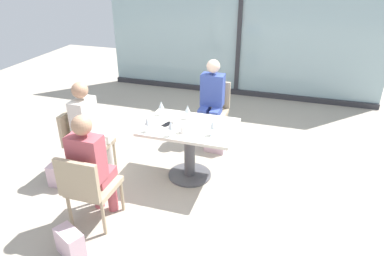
{
  "coord_description": "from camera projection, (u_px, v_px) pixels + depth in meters",
  "views": [
    {
      "loc": [
        1.17,
        -3.65,
        2.6
      ],
      "look_at": [
        0.0,
        0.1,
        0.65
      ],
      "focal_mm": 32.57,
      "sensor_mm": 36.0,
      "label": 1
    }
  ],
  "objects": [
    {
      "name": "ground_plane",
      "position": [
        190.0,
        175.0,
        4.59
      ],
      "size": [
        12.0,
        12.0,
        0.0
      ],
      "primitive_type": "plane",
      "color": "#A89E8E"
    },
    {
      "name": "window_wall_backdrop",
      "position": [
        239.0,
        35.0,
        6.79
      ],
      "size": [
        5.47,
        0.1,
        2.7
      ],
      "color": "#9AB7BC",
      "rests_on": "ground_plane"
    },
    {
      "name": "dining_table_main",
      "position": [
        190.0,
        141.0,
        4.36
      ],
      "size": [
        1.13,
        0.8,
        0.73
      ],
      "color": "silver",
      "rests_on": "ground_plane"
    },
    {
      "name": "chair_near_window",
      "position": [
        213.0,
        107.0,
        5.38
      ],
      "size": [
        0.46,
        0.51,
        0.87
      ],
      "color": "tan",
      "rests_on": "ground_plane"
    },
    {
      "name": "chair_side_end",
      "position": [
        84.0,
        139.0,
        4.46
      ],
      "size": [
        0.5,
        0.46,
        0.87
      ],
      "color": "tan",
      "rests_on": "ground_plane"
    },
    {
      "name": "chair_front_left",
      "position": [
        88.0,
        186.0,
        3.55
      ],
      "size": [
        0.46,
        0.5,
        0.87
      ],
      "color": "tan",
      "rests_on": "ground_plane"
    },
    {
      "name": "person_near_window",
      "position": [
        211.0,
        97.0,
        5.2
      ],
      "size": [
        0.34,
        0.39,
        1.26
      ],
      "color": "#384C9E",
      "rests_on": "ground_plane"
    },
    {
      "name": "person_side_end",
      "position": [
        89.0,
        125.0,
        4.34
      ],
      "size": [
        0.39,
        0.34,
        1.26
      ],
      "color": "silver",
      "rests_on": "ground_plane"
    },
    {
      "name": "person_front_left",
      "position": [
        91.0,
        163.0,
        3.55
      ],
      "size": [
        0.34,
        0.39,
        1.26
      ],
      "color": "#B24C56",
      "rests_on": "ground_plane"
    },
    {
      "name": "wine_glass_0",
      "position": [
        212.0,
        125.0,
        3.98
      ],
      "size": [
        0.07,
        0.07,
        0.18
      ],
      "color": "silver",
      "rests_on": "dining_table_main"
    },
    {
      "name": "wine_glass_1",
      "position": [
        147.0,
        121.0,
        4.07
      ],
      "size": [
        0.07,
        0.07,
        0.18
      ],
      "color": "silver",
      "rests_on": "dining_table_main"
    },
    {
      "name": "wine_glass_2",
      "position": [
        188.0,
        109.0,
        4.39
      ],
      "size": [
        0.07,
        0.07,
        0.18
      ],
      "color": "silver",
      "rests_on": "dining_table_main"
    },
    {
      "name": "wine_glass_3",
      "position": [
        171.0,
        125.0,
        3.97
      ],
      "size": [
        0.07,
        0.07,
        0.18
      ],
      "color": "silver",
      "rests_on": "dining_table_main"
    },
    {
      "name": "wine_glass_4",
      "position": [
        161.0,
        105.0,
        4.51
      ],
      "size": [
        0.07,
        0.07,
        0.18
      ],
      "color": "silver",
      "rests_on": "dining_table_main"
    },
    {
      "name": "coffee_cup",
      "position": [
        183.0,
        129.0,
        4.09
      ],
      "size": [
        0.08,
        0.08,
        0.09
      ],
      "primitive_type": "cylinder",
      "color": "white",
      "rests_on": "dining_table_main"
    },
    {
      "name": "cell_phone_on_table",
      "position": [
        167.0,
        124.0,
        4.3
      ],
      "size": [
        0.12,
        0.16,
        0.01
      ],
      "primitive_type": "cube",
      "rotation": [
        0.0,
        0.0,
        -0.37
      ],
      "color": "black",
      "rests_on": "dining_table_main"
    },
    {
      "name": "handbag_0",
      "position": [
        215.0,
        143.0,
        5.11
      ],
      "size": [
        0.31,
        0.19,
        0.28
      ],
      "primitive_type": "cube",
      "rotation": [
        0.0,
        0.0,
        -0.09
      ],
      "color": "beige",
      "rests_on": "ground_plane"
    },
    {
      "name": "handbag_1",
      "position": [
        61.0,
        176.0,
        4.33
      ],
      "size": [
        0.31,
        0.17,
        0.28
      ],
      "primitive_type": "cube",
      "rotation": [
        0.0,
        0.0,
        0.04
      ],
      "color": "beige",
      "rests_on": "ground_plane"
    },
    {
      "name": "handbag_2",
      "position": [
        70.0,
        243.0,
        3.32
      ],
      "size": [
        0.34,
        0.27,
        0.28
      ],
      "primitive_type": "cube",
      "rotation": [
        0.0,
        0.0,
        -0.44
      ],
      "color": "beige",
      "rests_on": "ground_plane"
    }
  ]
}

